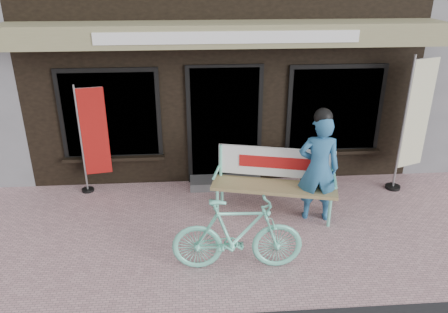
{
  "coord_description": "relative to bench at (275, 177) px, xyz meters",
  "views": [
    {
      "loc": [
        -0.57,
        -5.41,
        3.71
      ],
      "look_at": [
        -0.11,
        0.7,
        1.05
      ],
      "focal_mm": 35.0,
      "sensor_mm": 36.0,
      "label": 1
    }
  ],
  "objects": [
    {
      "name": "bicycle",
      "position": [
        -0.75,
        -1.44,
        -0.11
      ],
      "size": [
        1.74,
        0.56,
        1.03
      ],
      "primitive_type": "imported",
      "rotation": [
        0.0,
        0.0,
        1.53
      ],
      "color": "#73E1C3",
      "rests_on": "ground"
    },
    {
      "name": "ground",
      "position": [
        -0.72,
        -0.8,
        -0.63
      ],
      "size": [
        70.0,
        70.0,
        0.0
      ],
      "primitive_type": "plane",
      "color": "#C3959A",
      "rests_on": "ground"
    },
    {
      "name": "nobori_cream",
      "position": [
        2.55,
        0.71,
        0.62
      ],
      "size": [
        0.71,
        0.39,
        2.43
      ],
      "rotation": [
        0.0,
        0.0,
        0.36
      ],
      "color": "gray",
      "rests_on": "ground"
    },
    {
      "name": "person",
      "position": [
        0.62,
        -0.25,
        0.27
      ],
      "size": [
        0.69,
        0.51,
        1.83
      ],
      "rotation": [
        0.0,
        0.0,
        -0.16
      ],
      "color": "#2A6392",
      "rests_on": "ground"
    },
    {
      "name": "nobori_red",
      "position": [
        -3.02,
        0.97,
        0.38
      ],
      "size": [
        0.58,
        0.25,
        1.96
      ],
      "rotation": [
        0.0,
        0.0,
        0.19
      ],
      "color": "gray",
      "rests_on": "ground"
    },
    {
      "name": "bench",
      "position": [
        0.0,
        0.0,
        0.0
      ],
      "size": [
        2.04,
        0.97,
        1.07
      ],
      "rotation": [
        0.0,
        0.0,
        -0.25
      ],
      "color": "#73E1C3",
      "rests_on": "ground"
    },
    {
      "name": "storefront",
      "position": [
        -0.72,
        4.16,
        2.36
      ],
      "size": [
        7.0,
        6.77,
        6.0
      ],
      "color": "black",
      "rests_on": "ground"
    },
    {
      "name": "menu_stand",
      "position": [
        0.81,
        0.65,
        -0.22
      ],
      "size": [
        0.4,
        0.11,
        0.8
      ],
      "rotation": [
        0.0,
        0.0,
        -0.05
      ],
      "color": "black",
      "rests_on": "ground"
    }
  ]
}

